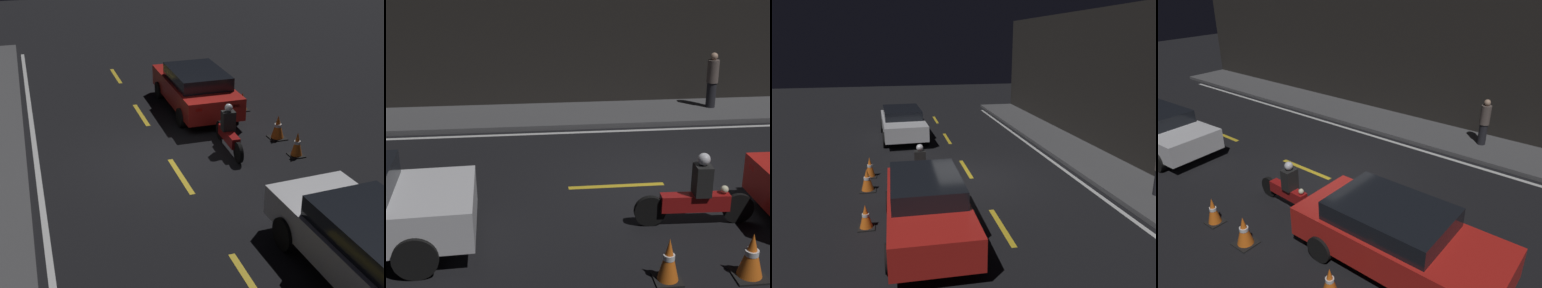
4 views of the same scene
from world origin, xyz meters
TOP-DOWN VIEW (x-y plane):
  - ground_plane at (0.00, 0.00)m, footprint 56.00×56.00m
  - raised_curb at (0.00, 4.84)m, footprint 28.00×2.24m
  - building_front at (0.00, 6.11)m, footprint 28.00×0.30m
  - lane_dash_a at (-10.00, 0.00)m, footprint 2.00×0.14m
  - lane_dash_b at (-5.50, 0.00)m, footprint 2.00×0.14m
  - lane_dash_c at (-1.00, 0.00)m, footprint 2.00×0.14m
  - lane_dash_d at (3.50, 0.00)m, footprint 2.00×0.14m
  - lane_solid_kerb at (0.00, 3.47)m, footprint 25.20×0.14m
  - taxi_red at (3.45, -1.86)m, footprint 4.46×1.99m
  - motorcycle at (0.09, -1.74)m, footprint 2.15×0.37m
  - traffic_cone_near at (-0.84, -3.38)m, footprint 0.41×0.41m
  - traffic_cone_mid at (0.41, -3.42)m, footprint 0.49×0.49m
  - traffic_cone_far at (2.89, -3.33)m, footprint 0.42×0.42m
  - pedestrian at (2.75, 5.00)m, footprint 0.34×0.34m

SIDE VIEW (x-z plane):
  - ground_plane at x=0.00m, z-range 0.00..0.00m
  - lane_solid_kerb at x=0.00m, z-range 0.00..0.01m
  - lane_dash_a at x=-10.00m, z-range 0.00..0.01m
  - lane_dash_b at x=-5.50m, z-range 0.00..0.01m
  - lane_dash_c at x=-1.00m, z-range 0.00..0.01m
  - lane_dash_d at x=3.50m, z-range 0.00..0.01m
  - raised_curb at x=0.00m, z-range 0.00..0.14m
  - traffic_cone_far at x=2.89m, z-range -0.01..0.62m
  - traffic_cone_near at x=-0.84m, z-range -0.01..0.70m
  - traffic_cone_mid at x=0.41m, z-range -0.01..0.72m
  - motorcycle at x=0.09m, z-range -0.13..1.22m
  - taxi_red at x=3.45m, z-range 0.05..1.48m
  - pedestrian at x=2.75m, z-range 0.15..1.79m
  - building_front at x=0.00m, z-range 0.00..5.83m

